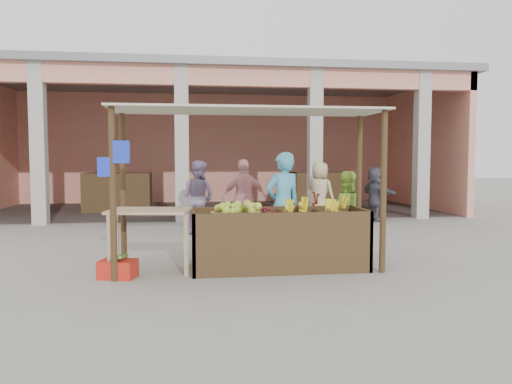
{
  "coord_description": "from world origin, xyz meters",
  "views": [
    {
      "loc": [
        -0.84,
        -7.32,
        1.68
      ],
      "look_at": [
        0.32,
        1.2,
        1.08
      ],
      "focal_mm": 35.0,
      "sensor_mm": 36.0,
      "label": 1
    }
  ],
  "objects": [
    {
      "name": "vendor_blue",
      "position": [
        0.73,
        0.88,
        0.94
      ],
      "size": [
        0.84,
        0.73,
        1.88
      ],
      "primitive_type": "imported",
      "rotation": [
        0.0,
        0.0,
        3.5
      ],
      "color": "#4EB1D9",
      "rests_on": "ground"
    },
    {
      "name": "plantain_bundle",
      "position": [
        -1.83,
        -0.28,
        0.29
      ],
      "size": [
        0.36,
        0.25,
        0.07
      ],
      "primitive_type": null,
      "color": "#508931",
      "rests_on": "red_crate"
    },
    {
      "name": "shopper_f",
      "position": [
        -0.64,
        3.62,
        0.88
      ],
      "size": [
        0.99,
        0.88,
        1.76
      ],
      "primitive_type": "imported",
      "rotation": [
        0.0,
        0.0,
        2.58
      ],
      "color": "gray",
      "rests_on": "ground"
    },
    {
      "name": "market_building",
      "position": [
        0.05,
        8.93,
        2.7
      ],
      "size": [
        14.4,
        6.4,
        4.2
      ],
      "color": "#E49977",
      "rests_on": "ground"
    },
    {
      "name": "ground",
      "position": [
        0.0,
        0.0,
        0.0
      ],
      "size": [
        60.0,
        60.0,
        0.0
      ],
      "primitive_type": "plane",
      "color": "gray",
      "rests_on": "ground"
    },
    {
      "name": "berry_heap",
      "position": [
        0.3,
        0.0,
        0.87
      ],
      "size": [
        0.43,
        0.35,
        0.14
      ],
      "primitive_type": "ellipsoid",
      "color": "maroon",
      "rests_on": "fruit_stall"
    },
    {
      "name": "papaya_pile",
      "position": [
        -1.41,
        0.01,
        1.03
      ],
      "size": [
        0.76,
        0.43,
        0.22
      ],
      "primitive_type": null,
      "color": "#52852B",
      "rests_on": "side_table"
    },
    {
      "name": "produce_sacks",
      "position": [
        3.04,
        5.26,
        0.28
      ],
      "size": [
        0.73,
        0.45,
        0.55
      ],
      "color": "maroon",
      "rests_on": "ground"
    },
    {
      "name": "stall_awning",
      "position": [
        -0.01,
        0.06,
        1.98
      ],
      "size": [
        4.09,
        1.35,
        2.39
      ],
      "color": "#48331C",
      "rests_on": "ground"
    },
    {
      "name": "melon_tray",
      "position": [
        -0.14,
        -0.03,
        0.89
      ],
      "size": [
        0.74,
        0.64,
        0.2
      ],
      "color": "#95794D",
      "rests_on": "fruit_stall"
    },
    {
      "name": "vendor_green",
      "position": [
        1.87,
        1.03,
        0.76
      ],
      "size": [
        0.79,
        0.54,
        1.52
      ],
      "primitive_type": "imported",
      "rotation": [
        0.0,
        0.0,
        2.97
      ],
      "color": "#A9D641",
      "rests_on": "ground"
    },
    {
      "name": "shopper_d",
      "position": [
        4.03,
        5.21,
        0.76
      ],
      "size": [
        0.85,
        1.49,
        1.51
      ],
      "primitive_type": "imported",
      "rotation": [
        0.0,
        0.0,
        1.78
      ],
      "color": "#454551",
      "rests_on": "ground"
    },
    {
      "name": "fruit_stall",
      "position": [
        0.5,
        0.0,
        0.4
      ],
      "size": [
        2.6,
        0.95,
        0.8
      ],
      "primitive_type": "cube",
      "color": "#48331C",
      "rests_on": "ground"
    },
    {
      "name": "side_table",
      "position": [
        -1.41,
        0.01,
        0.78
      ],
      "size": [
        1.25,
        0.93,
        0.93
      ],
      "rotation": [
        0.0,
        0.0,
        -0.15
      ],
      "color": "tan",
      "rests_on": "ground"
    },
    {
      "name": "banana_heap",
      "position": [
        1.01,
        0.05,
        0.9
      ],
      "size": [
        1.1,
        0.6,
        0.2
      ],
      "primitive_type": null,
      "color": "yellow",
      "rests_on": "fruit_stall"
    },
    {
      "name": "shopper_b",
      "position": [
        0.31,
        2.99,
        0.87
      ],
      "size": [
        1.09,
        0.68,
        1.75
      ],
      "primitive_type": "imported",
      "rotation": [
        0.0,
        0.0,
        3.28
      ],
      "color": "pink",
      "rests_on": "ground"
    },
    {
      "name": "red_crate",
      "position": [
        -1.83,
        -0.28,
        0.13
      ],
      "size": [
        0.56,
        0.47,
        0.25
      ],
      "primitive_type": "cube",
      "rotation": [
        0.0,
        0.0,
        -0.27
      ],
      "color": "red",
      "rests_on": "ground"
    },
    {
      "name": "shopper_c",
      "position": [
        2.37,
        4.61,
        0.87
      ],
      "size": [
        0.99,
        0.96,
        1.74
      ],
      "primitive_type": "imported",
      "rotation": [
        0.0,
        0.0,
        2.42
      ],
      "color": "tan",
      "rests_on": "ground"
    },
    {
      "name": "motorcycle",
      "position": [
        1.22,
        2.49,
        0.5
      ],
      "size": [
        0.76,
        1.96,
        1.01
      ],
      "primitive_type": "imported",
      "rotation": [
        0.0,
        0.0,
        1.52
      ],
      "color": "maroon",
      "rests_on": "ground"
    }
  ]
}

